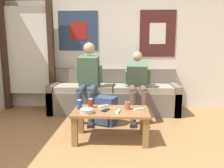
% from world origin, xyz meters
% --- Properties ---
extents(wall_back, '(10.00, 0.07, 2.55)m').
position_xyz_m(wall_back, '(-0.00, 2.83, 1.28)').
color(wall_back, silver).
rests_on(wall_back, ground_plane).
extents(door_frame, '(1.00, 0.10, 2.15)m').
position_xyz_m(door_frame, '(-1.73, 2.62, 1.20)').
color(door_frame, '#382319').
rests_on(door_frame, ground_plane).
extents(couch, '(2.34, 0.66, 0.79)m').
position_xyz_m(couch, '(-0.09, 2.50, 0.29)').
color(couch, '#70665B').
rests_on(couch, ground_plane).
extents(coffee_table, '(0.97, 0.53, 0.40)m').
position_xyz_m(coffee_table, '(-0.08, 1.24, 0.32)').
color(coffee_table, olive).
rests_on(coffee_table, ground_plane).
extents(person_seated_adult, '(0.47, 0.81, 1.28)m').
position_xyz_m(person_seated_adult, '(-0.51, 2.15, 0.70)').
color(person_seated_adult, '#384256').
rests_on(person_seated_adult, ground_plane).
extents(person_seated_teen, '(0.47, 0.84, 1.13)m').
position_xyz_m(person_seated_teen, '(0.33, 2.16, 0.62)').
color(person_seated_teen, brown).
rests_on(person_seated_teen, ground_plane).
extents(backpack, '(0.40, 0.34, 0.44)m').
position_xyz_m(backpack, '(-0.20, 1.82, 0.21)').
color(backpack, navy).
rests_on(backpack, ground_plane).
extents(ceramic_bowl, '(0.17, 0.17, 0.06)m').
position_xyz_m(ceramic_bowl, '(-0.37, 1.10, 0.43)').
color(ceramic_bowl, '#B7B2A8').
rests_on(ceramic_bowl, coffee_table).
extents(pillar_candle, '(0.07, 0.07, 0.11)m').
position_xyz_m(pillar_candle, '(0.14, 1.29, 0.45)').
color(pillar_candle, '#B24C42').
rests_on(pillar_candle, coffee_table).
extents(drink_can_blue, '(0.07, 0.07, 0.12)m').
position_xyz_m(drink_can_blue, '(-0.49, 1.28, 0.46)').
color(drink_can_blue, '#28479E').
rests_on(drink_can_blue, coffee_table).
extents(drink_can_red, '(0.07, 0.07, 0.12)m').
position_xyz_m(drink_can_red, '(-0.35, 1.34, 0.46)').
color(drink_can_red, maroon).
rests_on(drink_can_red, coffee_table).
extents(game_controller_near_left, '(0.13, 0.12, 0.03)m').
position_xyz_m(game_controller_near_left, '(-0.19, 1.39, 0.41)').
color(game_controller_near_left, white).
rests_on(game_controller_near_left, coffee_table).
extents(game_controller_near_right, '(0.06, 0.15, 0.03)m').
position_xyz_m(game_controller_near_right, '(0.02, 1.15, 0.41)').
color(game_controller_near_right, white).
rests_on(game_controller_near_right, coffee_table).
extents(game_controller_far_center, '(0.14, 0.09, 0.03)m').
position_xyz_m(game_controller_far_center, '(0.29, 1.26, 0.41)').
color(game_controller_far_center, white).
rests_on(game_controller_far_center, coffee_table).
extents(cell_phone, '(0.12, 0.15, 0.01)m').
position_xyz_m(cell_phone, '(-0.14, 1.22, 0.41)').
color(cell_phone, black).
rests_on(cell_phone, coffee_table).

